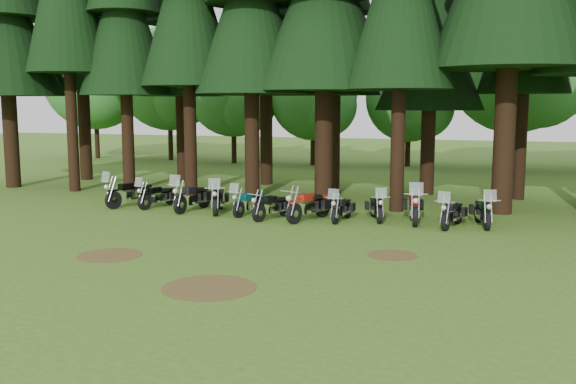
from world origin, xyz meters
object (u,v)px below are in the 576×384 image
motorcycle_0 (130,194)px  motorcycle_11 (483,213)px  motorcycle_2 (192,198)px  motorcycle_3 (218,200)px  motorcycle_6 (309,206)px  motorcycle_9 (414,208)px  motorcycle_1 (158,197)px  motorcycle_7 (342,209)px  motorcycle_5 (273,207)px  motorcycle_10 (452,214)px  motorcycle_8 (376,208)px  motorcycle_4 (250,203)px

motorcycle_0 → motorcycle_11: 13.89m
motorcycle_2 → motorcycle_3: motorcycle_2 is taller
motorcycle_0 → motorcycle_11: (13.89, 0.07, -0.04)m
motorcycle_3 → motorcycle_6: (3.83, -0.52, 0.02)m
motorcycle_6 → motorcycle_9: bearing=32.6°
motorcycle_1 → motorcycle_3: motorcycle_3 is taller
motorcycle_3 → motorcycle_11: motorcycle_3 is taller
motorcycle_11 → motorcycle_3: bearing=169.3°
motorcycle_1 → motorcycle_7: bearing=13.8°
motorcycle_5 → motorcycle_7: 2.53m
motorcycle_10 → motorcycle_1: bearing=-170.4°
motorcycle_7 → motorcycle_8: bearing=29.5°
motorcycle_1 → motorcycle_4: 4.19m
motorcycle_1 → motorcycle_6: size_ratio=0.88×
motorcycle_11 → motorcycle_6: bearing=175.3°
motorcycle_9 → motorcycle_11: (2.35, -0.01, -0.05)m
motorcycle_0 → motorcycle_3: bearing=18.4°
motorcycle_7 → motorcycle_9: 2.57m
motorcycle_6 → motorcycle_7: (1.15, 0.28, -0.08)m
motorcycle_0 → motorcycle_3: (4.05, -0.23, -0.02)m
motorcycle_1 → motorcycle_4: size_ratio=1.00×
motorcycle_0 → motorcycle_10: 12.91m
motorcycle_0 → motorcycle_5: size_ratio=1.17×
motorcycle_6 → motorcycle_11: 6.07m
motorcycle_9 → motorcycle_4: bearing=174.0°
motorcycle_10 → motorcycle_11: bearing=39.9°
motorcycle_1 → motorcycle_8: bearing=17.9°
motorcycle_0 → motorcycle_7: size_ratio=1.16×
motorcycle_9 → motorcycle_10: size_ratio=1.16×
motorcycle_2 → motorcycle_9: size_ratio=0.98×
motorcycle_9 → motorcycle_6: bearing=-177.2°
motorcycle_2 → motorcycle_9: motorcycle_9 is taller
motorcycle_5 → motorcycle_4: bearing=174.4°
motorcycle_3 → motorcycle_7: bearing=-20.5°
motorcycle_11 → motorcycle_5: bearing=175.1°
motorcycle_8 → motorcycle_9: 1.36m
motorcycle_1 → motorcycle_11: (12.66, -0.02, 0.03)m
motorcycle_3 → motorcycle_7: size_ratio=1.12×
motorcycle_8 → motorcycle_10: bearing=-30.8°
motorcycle_4 → motorcycle_0: bearing=-170.4°
motorcycle_7 → motorcycle_9: size_ratio=0.81×
motorcycle_7 → motorcycle_8: (1.16, 0.55, 0.01)m
motorcycle_2 → motorcycle_10: (10.00, -0.27, -0.06)m
motorcycle_8 → motorcycle_10: 2.77m
motorcycle_0 → motorcycle_4: (5.41, -0.33, -0.07)m
motorcycle_2 → motorcycle_7: (6.12, -0.29, -0.09)m
motorcycle_1 → motorcycle_4: motorcycle_1 is taller
motorcycle_4 → motorcycle_6: motorcycle_4 is taller
motorcycle_0 → motorcycle_9: bearing=22.0°
motorcycle_11 → motorcycle_7: bearing=173.8°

